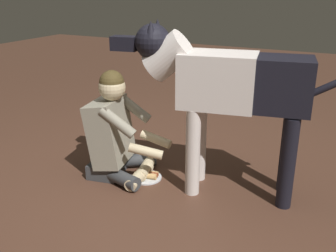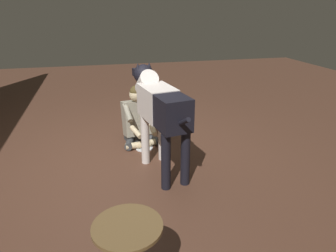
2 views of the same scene
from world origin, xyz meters
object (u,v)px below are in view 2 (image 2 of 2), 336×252
object	(u,v)px
person_sitting_on_floor	(138,120)
round_side_table	(129,252)
large_dog	(159,107)
hot_dog_on_plate	(144,147)

from	to	relation	value
person_sitting_on_floor	round_side_table	world-z (taller)	person_sitting_on_floor
person_sitting_on_floor	large_dog	size ratio (longest dim) A/B	0.55
person_sitting_on_floor	large_dog	bearing A→B (deg)	-169.61
hot_dog_on_plate	person_sitting_on_floor	bearing A→B (deg)	10.39
large_dog	hot_dog_on_plate	world-z (taller)	large_dog
large_dog	hot_dog_on_plate	size ratio (longest dim) A/B	6.46
person_sitting_on_floor	large_dog	xyz separation A→B (m)	(-0.85, -0.16, 0.45)
round_side_table	person_sitting_on_floor	bearing A→B (deg)	-9.48
person_sitting_on_floor	hot_dog_on_plate	xyz separation A→B (m)	(-0.25, -0.05, -0.34)
hot_dog_on_plate	round_side_table	xyz separation A→B (m)	(-2.32, 0.47, 0.32)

